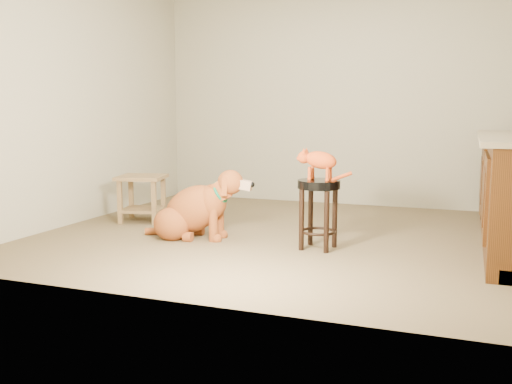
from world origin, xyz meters
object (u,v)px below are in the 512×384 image
at_px(padded_stool, 319,200).
at_px(tabby_kitten, 318,161).
at_px(golden_retriever, 195,211).
at_px(wood_stool, 503,178).
at_px(side_table, 142,191).

distance_m(padded_stool, tabby_kitten, 0.32).
distance_m(padded_stool, golden_retriever, 1.15).
distance_m(wood_stool, side_table, 3.81).
distance_m(wood_stool, tabby_kitten, 2.53).
xyz_separation_m(wood_stool, tabby_kitten, (-1.50, -2.02, 0.30)).
bearing_deg(wood_stool, side_table, -156.97).
bearing_deg(side_table, wood_stool, 23.03).
height_order(padded_stool, tabby_kitten, tabby_kitten).
relative_size(golden_retriever, tabby_kitten, 2.27).
xyz_separation_m(padded_stool, golden_retriever, (-1.14, -0.00, -0.16)).
height_order(side_table, tabby_kitten, tabby_kitten).
bearing_deg(padded_stool, wood_stool, 53.57).
bearing_deg(padded_stool, side_table, 165.30).
relative_size(padded_stool, tabby_kitten, 1.23).
distance_m(side_table, golden_retriever, 1.02).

